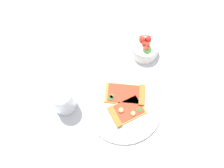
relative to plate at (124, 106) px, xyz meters
The scene contains 6 objects.
ground_plane 0.04m from the plate, ahead, with size 2.40×2.40×0.00m, color silver.
plate is the anchor object (origin of this frame).
pizza_slice_near 0.03m from the plate, 45.49° to the right, with size 0.12×0.14×0.03m.
pizza_slice_far 0.04m from the plate, 107.98° to the left, with size 0.16×0.14×0.02m.
salad_bowl 0.24m from the plate, 110.02° to the left, with size 0.10×0.10×0.07m.
soda_glass 0.21m from the plate, 140.53° to the right, with size 0.08×0.08×0.13m.
Camera 1 is at (0.13, -0.25, 0.93)m, focal length 43.82 mm.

